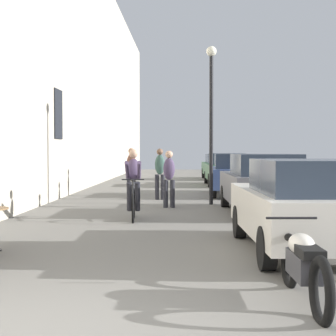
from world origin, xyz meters
TOP-DOWN VIEW (x-y plane):
  - building_facade_left at (-3.45, 14.00)m, footprint 0.54×68.00m
  - cyclist_on_bicycle at (-0.10, 8.54)m, footprint 0.52×1.76m
  - pedestrian_near at (0.69, 11.27)m, footprint 0.35×0.26m
  - pedestrian_mid at (0.31, 13.86)m, footprint 0.36×0.27m
  - pedestrian_far at (-0.82, 15.41)m, footprint 0.35×0.26m
  - street_lamp at (1.98, 12.24)m, footprint 0.32×0.32m
  - parked_car_nearest at (3.06, 4.24)m, footprint 1.93×4.36m
  - parked_car_second at (3.22, 9.90)m, footprint 1.96×4.50m
  - parked_car_third at (3.05, 15.75)m, footprint 1.99×4.46m
  - parked_car_fourth at (3.13, 21.56)m, footprint 1.93×4.42m
  - parked_car_fifth at (3.16, 27.32)m, footprint 1.88×4.23m
  - parked_motorcycle at (2.46, 1.35)m, footprint 0.62×2.15m

SIDE VIEW (x-z plane):
  - parked_motorcycle at x=2.46m, z-range -0.05..0.86m
  - parked_car_fifth at x=3.16m, z-range 0.03..1.51m
  - parked_car_nearest at x=3.06m, z-range 0.03..1.56m
  - parked_car_fourth at x=3.13m, z-range 0.03..1.59m
  - cyclist_on_bicycle at x=-0.10m, z-range -0.06..1.68m
  - parked_car_third at x=3.05m, z-range 0.03..1.59m
  - parked_car_second at x=3.22m, z-range 0.03..1.61m
  - pedestrian_near at x=0.69m, z-range 0.11..1.78m
  - pedestrian_mid at x=0.31m, z-range 0.11..1.86m
  - pedestrian_far at x=-0.82m, z-range 0.11..1.89m
  - street_lamp at x=1.98m, z-range 0.66..5.56m
  - building_facade_left at x=-3.45m, z-range 0.00..11.15m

